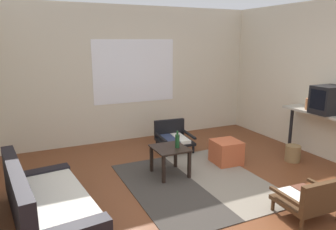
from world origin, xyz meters
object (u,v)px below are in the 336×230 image
at_px(crt_television, 329,100).
at_px(clay_vase, 313,104).
at_px(coffee_table, 170,154).
at_px(glass_bottle, 177,141).
at_px(couch, 45,205).
at_px(wicker_basket, 293,153).
at_px(armchair_by_window, 173,137).
at_px(console_shelf, 323,119).
at_px(ottoman_orange, 226,152).
at_px(armchair_striped_foreground, 311,198).

xyz_separation_m(crt_television, clay_vase, (0.00, 0.31, -0.12)).
bearing_deg(coffee_table, crt_television, -14.34).
relative_size(coffee_table, glass_bottle, 2.08).
bearing_deg(couch, wicker_basket, 2.80).
relative_size(armchair_by_window, clay_vase, 2.50).
distance_m(couch, wicker_basket, 4.00).
height_order(armchair_by_window, clay_vase, clay_vase).
distance_m(coffee_table, console_shelf, 2.64).
relative_size(console_shelf, glass_bottle, 5.46).
bearing_deg(ottoman_orange, console_shelf, -22.21).
height_order(coffee_table, armchair_striped_foreground, armchair_striped_foreground).
height_order(coffee_table, console_shelf, console_shelf).
distance_m(armchair_striped_foreground, console_shelf, 2.07).
bearing_deg(crt_television, coffee_table, 165.66).
bearing_deg(couch, glass_bottle, 15.02).
relative_size(coffee_table, armchair_striped_foreground, 0.82).
xyz_separation_m(armchair_by_window, armchair_striped_foreground, (0.38, -2.84, 0.01)).
relative_size(clay_vase, glass_bottle, 1.05).
relative_size(console_shelf, clay_vase, 5.21).
height_order(armchair_striped_foreground, wicker_basket, armchair_striped_foreground).
bearing_deg(armchair_by_window, coffee_table, -118.35).
height_order(console_shelf, crt_television, crt_television).
bearing_deg(couch, armchair_by_window, 33.94).
relative_size(clay_vase, wicker_basket, 0.98).
xyz_separation_m(couch, clay_vase, (4.38, 0.22, 0.76)).
relative_size(ottoman_orange, crt_television, 0.82).
xyz_separation_m(armchair_by_window, ottoman_orange, (0.50, -1.02, -0.05)).
height_order(couch, ottoman_orange, couch).
distance_m(ottoman_orange, glass_bottle, 1.03).
distance_m(console_shelf, wicker_basket, 0.75).
relative_size(armchair_by_window, glass_bottle, 2.62).
distance_m(armchair_striped_foreground, ottoman_orange, 1.83).
relative_size(armchair_by_window, console_shelf, 0.48).
bearing_deg(armchair_by_window, wicker_basket, -41.72).
xyz_separation_m(coffee_table, armchair_striped_foreground, (0.95, -1.79, -0.09)).
distance_m(armchair_by_window, wicker_basket, 2.14).
distance_m(ottoman_orange, console_shelf, 1.69).
height_order(console_shelf, clay_vase, clay_vase).
relative_size(coffee_table, armchair_by_window, 0.79).
bearing_deg(clay_vase, armchair_striped_foreground, -137.78).
height_order(armchair_striped_foreground, crt_television, crt_television).
bearing_deg(coffee_table, ottoman_orange, 1.78).
bearing_deg(glass_bottle, console_shelf, -12.08).
xyz_separation_m(crt_television, glass_bottle, (-2.44, 0.60, -0.54)).
bearing_deg(armchair_by_window, clay_vase, -35.13).
height_order(crt_television, clay_vase, crt_television).
height_order(armchair_striped_foreground, console_shelf, console_shelf).
relative_size(couch, armchair_by_window, 2.65).
distance_m(crt_television, clay_vase, 0.33).
height_order(coffee_table, wicker_basket, coffee_table).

